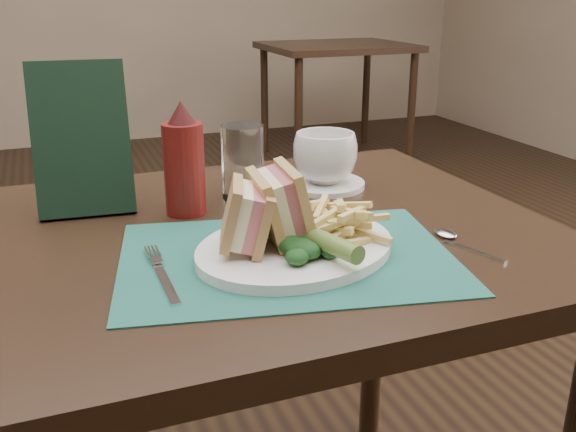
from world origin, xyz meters
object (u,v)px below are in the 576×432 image
at_px(coffee_cup, 325,157).
at_px(ketchup_bottle, 184,158).
at_px(drinking_glass, 243,162).
at_px(check_presenter, 81,139).
at_px(plate, 296,248).
at_px(sandwich_half_b, 266,205).
at_px(table_bg_right, 336,102).
at_px(saucer, 324,184).
at_px(table_main, 263,427).
at_px(placemat, 287,257).
at_px(sandwich_half_a, 231,217).

bearing_deg(coffee_cup, ketchup_bottle, -169.24).
height_order(drinking_glass, check_presenter, check_presenter).
relative_size(plate, sandwich_half_b, 2.79).
xyz_separation_m(table_bg_right, plate, (-1.50, -3.09, 0.38)).
distance_m(table_bg_right, saucer, 3.13).
height_order(saucer, drinking_glass, drinking_glass).
distance_m(table_main, ketchup_bottle, 0.49).
relative_size(saucer, check_presenter, 0.60).
relative_size(table_main, placemat, 1.97).
bearing_deg(placemat, table_bg_right, 63.83).
height_order(table_bg_right, sandwich_half_b, sandwich_half_b).
relative_size(placemat, drinking_glass, 3.51).
bearing_deg(coffee_cup, sandwich_half_a, -133.66).
distance_m(sandwich_half_a, check_presenter, 0.34).
height_order(table_main, drinking_glass, drinking_glass).
relative_size(plate, saucer, 2.00).
distance_m(placemat, sandwich_half_b, 0.08).
height_order(plate, sandwich_half_a, sandwich_half_a).
xyz_separation_m(sandwich_half_a, sandwich_half_b, (0.05, 0.01, 0.01)).
bearing_deg(saucer, table_bg_right, 64.55).
bearing_deg(table_bg_right, saucer, -115.45).
bearing_deg(sandwich_half_b, coffee_cup, 57.06).
height_order(sandwich_half_a, sandwich_half_b, sandwich_half_b).
bearing_deg(table_main, check_presenter, 143.23).
distance_m(placemat, plate, 0.02).
bearing_deg(check_presenter, drinking_glass, -1.60).
relative_size(plate, coffee_cup, 2.54).
relative_size(table_main, ketchup_bottle, 4.84).
height_order(sandwich_half_b, saucer, sandwich_half_b).
xyz_separation_m(sandwich_half_b, saucer, (0.20, 0.26, -0.07)).
relative_size(coffee_cup, check_presenter, 0.47).
distance_m(table_main, placemat, 0.40).
relative_size(table_bg_right, drinking_glass, 6.92).
xyz_separation_m(placemat, coffee_cup, (0.18, 0.29, 0.06)).
relative_size(table_bg_right, placemat, 1.97).
bearing_deg(table_main, drinking_glass, 82.12).
distance_m(coffee_cup, check_presenter, 0.43).
bearing_deg(saucer, drinking_glass, -176.85).
bearing_deg(drinking_glass, table_bg_right, 62.01).
xyz_separation_m(plate, sandwich_half_b, (-0.04, 0.02, 0.06)).
bearing_deg(coffee_cup, table_bg_right, 64.55).
xyz_separation_m(saucer, drinking_glass, (-0.16, -0.01, 0.06)).
xyz_separation_m(table_main, ketchup_bottle, (-0.09, 0.11, 0.47)).
bearing_deg(plate, coffee_cup, 36.54).
bearing_deg(ketchup_bottle, sandwich_half_a, -85.84).
xyz_separation_m(drinking_glass, check_presenter, (-0.26, 0.03, 0.06)).
height_order(placemat, saucer, saucer).
bearing_deg(sandwich_half_b, ketchup_bottle, 113.47).
bearing_deg(table_bg_right, table_main, -117.09).
bearing_deg(drinking_glass, sandwich_half_a, -110.26).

